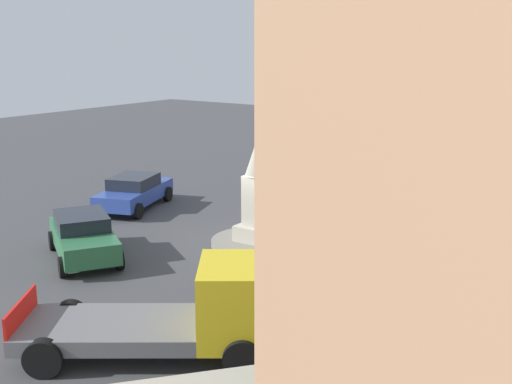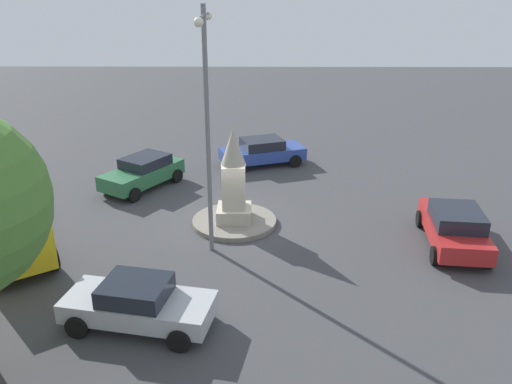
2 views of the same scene
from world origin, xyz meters
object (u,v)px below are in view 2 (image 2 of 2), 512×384
Objects in this scene: truck_yellow_far_side at (9,237)px; monument at (234,179)px; streetlamp at (207,113)px; car_blue_parked_left at (262,151)px; car_silver_near_island at (138,303)px; car_green_waiting at (143,172)px; car_red_parked_right at (454,226)px.

monument is at bearing 113.68° from truck_yellow_far_side.
monument is 0.63× the size of truck_yellow_far_side.
streetlamp is 1.81× the size of car_blue_parked_left.
monument reaches higher than car_blue_parked_left.
car_blue_parked_left is at bearing 168.79° from streetlamp.
streetlamp is 7.82m from truck_yellow_far_side.
car_silver_near_island is at bearing -19.51° from monument.
streetlamp reaches higher than car_silver_near_island.
monument reaches higher than car_green_waiting.
car_silver_near_island is 14.12m from car_blue_parked_left.
car_blue_parked_left is at bearing 171.02° from monument.
car_red_parked_right is at bearing 95.38° from truck_yellow_far_side.
car_red_parked_right is (8.88, 6.86, 0.04)m from car_blue_parked_left.
car_red_parked_right is (-4.81, 10.32, 0.06)m from car_silver_near_island.
car_green_waiting is 0.94× the size of car_blue_parked_left.
streetlamp is at bearing -11.21° from car_blue_parked_left.
streetlamp is 1.40× the size of truck_yellow_far_side.
car_green_waiting is 0.73× the size of truck_yellow_far_side.
truck_yellow_far_side reaches higher than car_blue_parked_left.
car_red_parked_right is at bearing 65.43° from car_green_waiting.
car_red_parked_right is at bearing 37.69° from car_blue_parked_left.
car_silver_near_island is at bearing 11.06° from car_green_waiting.
car_green_waiting is 0.98× the size of car_silver_near_island.
car_green_waiting is 6.38m from car_blue_parked_left.
streetlamp is 1.91× the size of car_silver_near_island.
car_green_waiting is 0.98× the size of car_red_parked_right.
monument is at bearing 48.48° from car_green_waiting.
streetlamp reaches higher than car_green_waiting.
streetlamp is at bearing 31.35° from car_green_waiting.
monument is 7.09m from car_silver_near_island.
streetlamp is 1.89× the size of car_red_parked_right.
car_blue_parked_left is (-7.11, 1.12, -1.16)m from monument.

